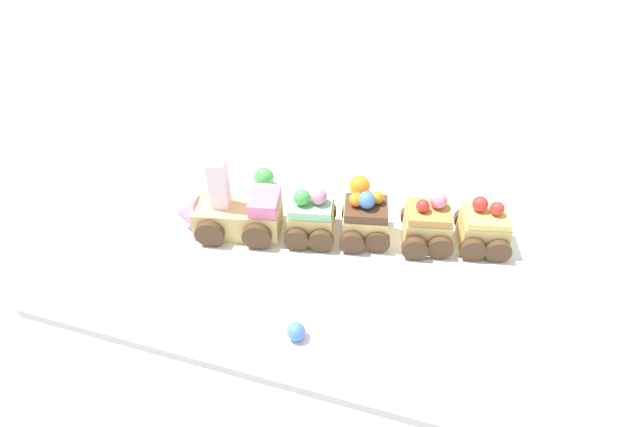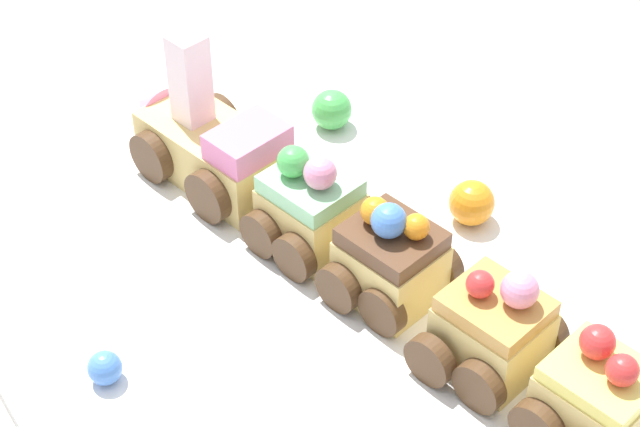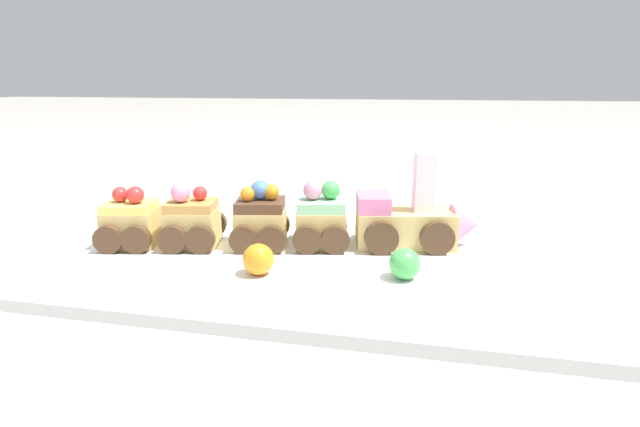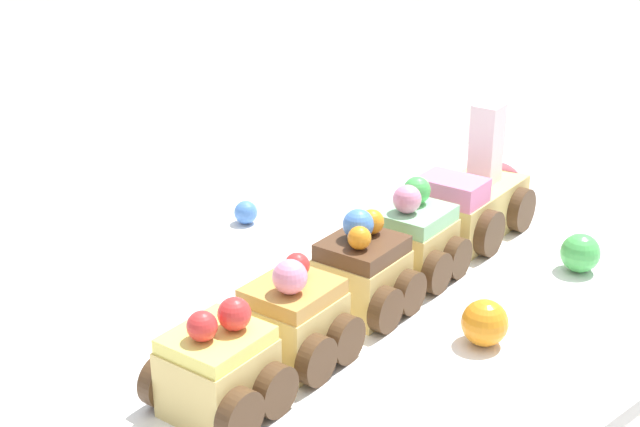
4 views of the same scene
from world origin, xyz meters
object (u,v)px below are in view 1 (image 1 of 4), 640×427
Objects in this scene: cake_car_chocolate at (365,221)px; cake_car_lemon at (483,229)px; cake_car_caramel at (427,225)px; gumball_green at (264,178)px; cake_train_locomotive at (231,214)px; gumball_orange at (360,186)px; cake_car_mint at (311,218)px; gumball_blue at (300,332)px.

cake_car_chocolate is 1.00× the size of cake_car_lemon.
cake_car_caramel is 2.66× the size of gumball_green.
cake_train_locomotive is at bearing -0.04° from cake_car_chocolate.
cake_car_caramel is 1.00× the size of cake_car_lemon.
gumball_orange is at bearing -46.16° from cake_car_caramel.
cake_car_lemon reaches higher than gumball_orange.
cake_car_mint reaches higher than gumball_blue.
cake_car_chocolate reaches higher than gumball_orange.
cake_car_lemon is at bearing -179.96° from cake_train_locomotive.
gumball_orange is (0.10, -0.07, -0.01)m from cake_car_caramel.
cake_train_locomotive is 0.10m from gumball_green.
cake_car_chocolate is 3.95× the size of gumball_blue.
cake_car_chocolate is 2.66× the size of gumball_green.
gumball_green is at bearing -51.66° from cake_car_mint.
cake_car_caramel is 3.95× the size of gumball_blue.
gumball_orange reaches higher than gumball_blue.
cake_car_mint is 2.66× the size of gumball_green.
cake_car_mint is 0.07m from cake_car_chocolate.
gumball_blue is (-0.04, 0.16, -0.02)m from cake_car_mint.
cake_train_locomotive is at bearing -0.05° from cake_car_mint.
gumball_orange is (0.17, -0.06, -0.01)m from cake_car_lemon.
cake_car_mint is at bearing 140.15° from gumball_green.
gumball_blue is at bearing 91.39° from cake_car_mint.
cake_train_locomotive reaches higher than cake_car_mint.
cake_car_mint is 0.11m from gumball_orange.
cake_train_locomotive reaches higher than cake_car_lemon.
cake_car_lemon is 3.95× the size of gumball_blue.
cake_car_chocolate is 0.08m from cake_car_caramel.
gumball_blue is (-0.14, 0.24, -0.00)m from gumball_green.
cake_car_mint is 0.15m from cake_car_caramel.
gumball_orange is at bearing -84.75° from cake_car_chocolate.
cake_car_caramel is at bearing -179.77° from cake_car_chocolate.
cake_car_mint reaches higher than gumball_orange.
cake_car_chocolate is 0.09m from gumball_orange.
cake_car_mint is at bearing 67.98° from gumball_orange.
cake_car_mint and cake_car_chocolate have the same top height.
cake_car_lemon reaches higher than gumball_green.
cake_train_locomotive is 0.10m from cake_car_mint.
cake_car_chocolate is 2.59× the size of gumball_orange.
cake_train_locomotive is 0.19m from gumball_orange.
gumball_orange is at bearing -172.37° from gumball_green.
cake_car_caramel reaches higher than gumball_blue.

